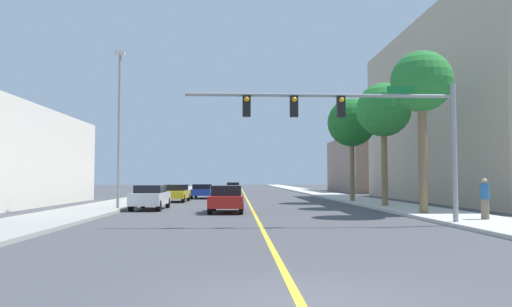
# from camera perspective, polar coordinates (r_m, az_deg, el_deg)

# --- Properties ---
(ground) EXTENTS (192.00, 192.00, 0.00)m
(ground) POSITION_cam_1_polar(r_m,az_deg,el_deg) (49.15, -1.26, -5.20)
(ground) COLOR #47474C
(sidewalk_left) EXTENTS (3.80, 168.00, 0.15)m
(sidewalk_left) POSITION_cam_1_polar(r_m,az_deg,el_deg) (49.83, -12.00, -5.02)
(sidewalk_left) COLOR #9E9B93
(sidewalk_left) RESTS_ON ground
(sidewalk_right) EXTENTS (3.80, 168.00, 0.15)m
(sidewalk_right) POSITION_cam_1_polar(r_m,az_deg,el_deg) (50.19, 9.40, -5.03)
(sidewalk_right) COLOR beige
(sidewalk_right) RESTS_ON ground
(lane_marking_center) EXTENTS (0.16, 144.00, 0.01)m
(lane_marking_center) POSITION_cam_1_polar(r_m,az_deg,el_deg) (49.15, -1.26, -5.20)
(lane_marking_center) COLOR yellow
(lane_marking_center) RESTS_ON ground
(building_right_near) EXTENTS (14.52, 26.92, 14.75)m
(building_right_near) POSITION_cam_1_polar(r_m,az_deg,el_deg) (44.24, 27.28, 4.47)
(building_right_near) COLOR tan
(building_right_near) RESTS_ON ground
(building_right_far) EXTENTS (13.10, 18.34, 7.53)m
(building_right_far) POSITION_cam_1_polar(r_m,az_deg,el_deg) (69.49, 15.30, -1.35)
(building_right_far) COLOR gray
(building_right_far) RESTS_ON ground
(traffic_signal_mast) EXTENTS (10.82, 0.36, 5.52)m
(traffic_signal_mast) POSITION_cam_1_polar(r_m,az_deg,el_deg) (19.32, 12.20, 4.22)
(traffic_signal_mast) COLOR gray
(traffic_signal_mast) RESTS_ON sidewalk_right
(street_lamp) EXTENTS (0.56, 0.28, 9.22)m
(street_lamp) POSITION_cam_1_polar(r_m,az_deg,el_deg) (28.99, -16.14, 3.68)
(street_lamp) COLOR gray
(street_lamp) RESTS_ON sidewalk_left
(palm_near) EXTENTS (3.07, 3.07, 8.16)m
(palm_near) POSITION_cam_1_polar(r_m,az_deg,el_deg) (25.58, 19.26, 7.91)
(palm_near) COLOR brown
(palm_near) RESTS_ON sidewalk_right
(palm_mid) EXTENTS (3.45, 3.45, 7.84)m
(palm_mid) POSITION_cam_1_polar(r_m,az_deg,el_deg) (31.48, 15.08, 4.98)
(palm_mid) COLOR brown
(palm_mid) RESTS_ON sidewalk_right
(palm_far) EXTENTS (3.72, 3.72, 7.92)m
(palm_far) POSITION_cam_1_polar(r_m,az_deg,el_deg) (37.47, 11.42, 3.61)
(palm_far) COLOR brown
(palm_far) RESTS_ON sidewalk_right
(car_blue) EXTENTS (1.98, 4.59, 1.34)m
(car_blue) POSITION_cam_1_polar(r_m,az_deg,el_deg) (44.87, -6.46, -4.50)
(car_blue) COLOR #1E389E
(car_blue) RESTS_ON ground
(car_white) EXTENTS (1.80, 4.52, 1.47)m
(car_white) POSITION_cam_1_polar(r_m,az_deg,el_deg) (29.29, -12.56, -5.09)
(car_white) COLOR white
(car_white) RESTS_ON ground
(car_yellow) EXTENTS (2.02, 4.35, 1.38)m
(car_yellow) POSITION_cam_1_polar(r_m,az_deg,el_deg) (38.65, -9.65, -4.67)
(car_yellow) COLOR gold
(car_yellow) RESTS_ON ground
(car_gray) EXTENTS (1.74, 4.32, 1.38)m
(car_gray) POSITION_cam_1_polar(r_m,az_deg,el_deg) (60.08, -2.77, -4.11)
(car_gray) COLOR slate
(car_gray) RESTS_ON ground
(car_red) EXTENTS (1.93, 4.18, 1.48)m
(car_red) POSITION_cam_1_polar(r_m,az_deg,el_deg) (26.26, -3.54, -5.45)
(car_red) COLOR red
(car_red) RESTS_ON ground
(pedestrian) EXTENTS (0.38, 0.38, 1.73)m
(pedestrian) POSITION_cam_1_polar(r_m,az_deg,el_deg) (22.31, 25.79, -4.92)
(pedestrian) COLOR #726651
(pedestrian) RESTS_ON sidewalk_right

